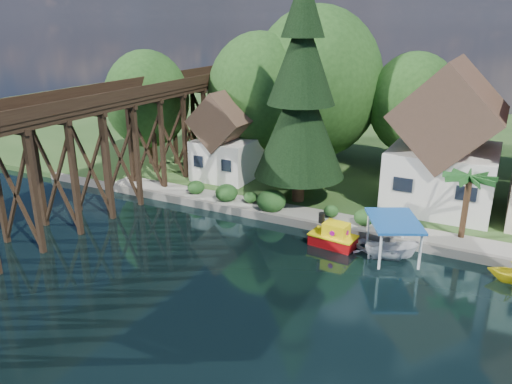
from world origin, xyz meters
The scene contains 14 objects.
ground centered at (0.00, 0.00, 0.00)m, with size 140.00×140.00×0.00m, color black.
bank centered at (0.00, 34.00, 0.25)m, with size 140.00×52.00×0.50m, color #26481D.
seawall centered at (4.00, 8.00, 0.31)m, with size 60.00×0.40×0.62m, color slate.
promenade centered at (6.00, 9.30, 0.53)m, with size 50.00×2.60×0.06m, color gray.
trestle_bridge centered at (-16.00, 5.17, 5.35)m, with size 4.12×44.18×9.30m.
house_left centered at (7.00, 16.00, 5.14)m, with size 7.64×8.64×11.02m.
shed centered at (-11.00, 14.50, 3.83)m, with size 5.09×5.40×7.85m.
bg_trees centered at (1.00, 21.25, 7.29)m, with size 49.90×13.30×10.57m.
shrubs centered at (-4.60, 9.26, 1.23)m, with size 15.76×2.47×1.70m.
conifer centered at (-2.99, 11.79, 8.70)m, with size 6.92×6.92×17.03m.
palm_tree centered at (9.26, 10.19, 4.49)m, with size 4.28×4.28×4.57m.
tugboat centered at (1.88, 6.15, 0.65)m, with size 3.15×1.96×2.17m.
boat_white_a centered at (4.86, 6.43, 0.36)m, with size 2.46×3.44×0.71m, color white.
boat_canopy centered at (5.68, 6.00, 1.14)m, with size 4.35×4.93×2.64m.
Camera 1 is at (10.95, -22.56, 14.24)m, focal length 35.00 mm.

